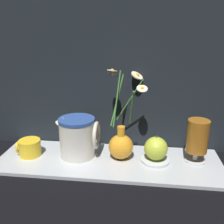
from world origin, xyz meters
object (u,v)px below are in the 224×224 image
(orange_fruit, at_px, (156,148))
(ceramic_pitcher, at_px, (78,136))
(vase_with_flowers, at_px, (121,142))
(yellow_mug, at_px, (29,148))
(tea_glass, at_px, (197,137))

(orange_fruit, bearing_deg, ceramic_pitcher, 177.24)
(vase_with_flowers, relative_size, yellow_mug, 3.60)
(ceramic_pitcher, bearing_deg, tea_glass, 0.52)
(ceramic_pitcher, xyz_separation_m, tea_glass, (0.43, 0.00, 0.01))
(vase_with_flowers, xyz_separation_m, orange_fruit, (0.12, -0.01, -0.01))
(yellow_mug, height_order, ceramic_pitcher, ceramic_pitcher)
(orange_fruit, bearing_deg, yellow_mug, -178.75)
(vase_with_flowers, distance_m, yellow_mug, 0.35)
(ceramic_pitcher, relative_size, tea_glass, 1.01)
(yellow_mug, bearing_deg, vase_with_flowers, 4.12)
(vase_with_flowers, bearing_deg, yellow_mug, -175.88)
(ceramic_pitcher, relative_size, orange_fruit, 1.74)
(vase_with_flowers, height_order, tea_glass, vase_with_flowers)
(vase_with_flowers, bearing_deg, orange_fruit, -6.71)
(yellow_mug, relative_size, tea_glass, 0.57)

